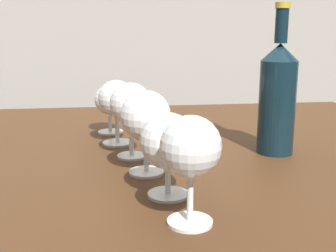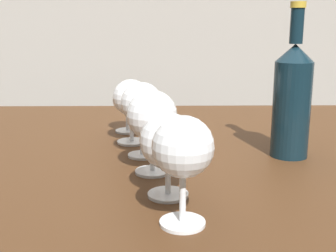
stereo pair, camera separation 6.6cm
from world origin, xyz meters
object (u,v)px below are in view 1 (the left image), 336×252
object	(u,v)px
wine_glass_rose	(116,100)
wine_glass_empty	(109,101)
wine_glass_amber	(191,149)
wine_glass_port	(168,143)
wine_bottle	(277,96)
wine_glass_white	(146,118)
wine_glass_pinot	(131,106)

from	to	relation	value
wine_glass_rose	wine_glass_empty	xyz separation A→B (m)	(-0.02, 0.10, -0.02)
wine_glass_amber	wine_glass_port	xyz separation A→B (m)	(-0.02, 0.10, -0.02)
wine_glass_amber	wine_glass_rose	bearing A→B (deg)	102.98
wine_bottle	wine_glass_port	bearing A→B (deg)	-140.21
wine_glass_white	wine_bottle	xyz separation A→B (m)	(0.28, 0.10, 0.02)
wine_glass_port	wine_bottle	xyz separation A→B (m)	(0.25, 0.21, 0.03)
wine_glass_port	wine_glass_rose	world-z (taller)	wine_glass_rose
wine_glass_amber	wine_bottle	xyz separation A→B (m)	(0.23, 0.31, 0.01)
wine_glass_empty	wine_glass_amber	bearing A→B (deg)	-77.76
wine_glass_pinot	wine_glass_rose	xyz separation A→B (m)	(-0.03, 0.10, -0.01)
wine_glass_white	wine_glass_empty	size ratio (longest dim) A/B	1.27
wine_glass_white	wine_glass_empty	bearing A→B (deg)	102.39
wine_glass_amber	wine_glass_empty	world-z (taller)	wine_glass_amber
wine_glass_white	wine_glass_rose	xyz separation A→B (m)	(-0.05, 0.20, -0.00)
wine_bottle	wine_glass_amber	bearing A→B (deg)	-127.02
wine_glass_amber	wine_glass_pinot	world-z (taller)	wine_glass_pinot
wine_glass_white	wine_bottle	distance (m)	0.30
wine_glass_amber	wine_glass_white	bearing A→B (deg)	102.03
wine_glass_white	wine_glass_rose	distance (m)	0.21
wine_glass_empty	wine_glass_pinot	bearing A→B (deg)	-77.69
wine_glass_rose	wine_glass_amber	bearing A→B (deg)	-77.02
wine_glass_amber	wine_glass_white	distance (m)	0.21
wine_glass_white	wine_glass_pinot	world-z (taller)	same
wine_glass_white	wine_glass_amber	bearing A→B (deg)	-77.97
wine_bottle	wine_glass_white	bearing A→B (deg)	-160.22
wine_glass_amber	wine_glass_white	xyz separation A→B (m)	(-0.04, 0.21, -0.00)
wine_glass_port	wine_glass_empty	world-z (taller)	wine_glass_port
wine_glass_port	wine_glass_pinot	world-z (taller)	wine_glass_pinot
wine_glass_white	wine_glass_pinot	bearing A→B (deg)	102.57
wine_glass_rose	wine_bottle	world-z (taller)	wine_bottle
wine_glass_white	wine_glass_pinot	size ratio (longest dim) A/B	1.00
wine_glass_amber	wine_glass_port	distance (m)	0.10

